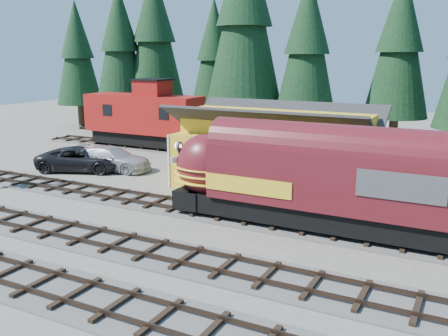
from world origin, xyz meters
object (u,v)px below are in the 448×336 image
at_px(caboose, 144,117).
at_px(pickup_truck_b, 112,159).
at_px(depot, 275,142).
at_px(locomotive, 299,181).
at_px(pickup_truck_a, 81,159).

distance_m(caboose, pickup_truck_b, 9.36).
bearing_deg(depot, locomotive, -59.08).
relative_size(locomotive, caboose, 1.31).
distance_m(depot, pickup_truck_a, 14.53).
height_order(depot, pickup_truck_a, depot).
bearing_deg(caboose, locomotive, -35.56).
bearing_deg(pickup_truck_a, pickup_truck_b, -79.74).
relative_size(caboose, pickup_truck_b, 1.85).
bearing_deg(depot, pickup_truck_b, -175.25).
xyz_separation_m(depot, pickup_truck_b, (-12.36, -1.03, -2.09)).
relative_size(depot, pickup_truck_a, 2.04).
distance_m(locomotive, caboose, 24.08).
xyz_separation_m(caboose, pickup_truck_b, (3.33, -8.53, -1.95)).
bearing_deg(pickup_truck_b, pickup_truck_a, 116.11).
bearing_deg(depot, caboose, 154.45).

